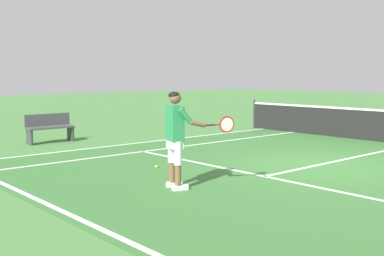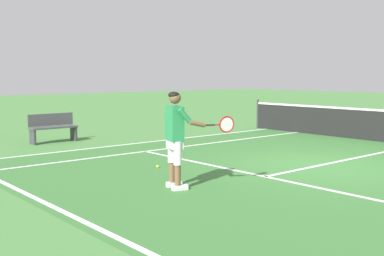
{
  "view_description": "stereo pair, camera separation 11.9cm",
  "coord_description": "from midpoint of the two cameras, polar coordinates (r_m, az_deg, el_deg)",
  "views": [
    {
      "loc": [
        6.1,
        -9.08,
        2.01
      ],
      "look_at": [
        -0.38,
        -3.39,
        1.05
      ],
      "focal_mm": 45.17,
      "sensor_mm": 36.0,
      "label": 1
    },
    {
      "loc": [
        6.18,
        -8.99,
        2.01
      ],
      "look_at": [
        -0.38,
        -3.39,
        1.05
      ],
      "focal_mm": 45.17,
      "sensor_mm": 36.0,
      "label": 2
    }
  ],
  "objects": [
    {
      "name": "line_doubles_left",
      "position": [
        14.46,
        -4.72,
        -1.64
      ],
      "size": [
        0.1,
        10.53,
        0.01
      ],
      "primitive_type": "cube",
      "color": "white",
      "rests_on": "ground"
    },
    {
      "name": "line_centre_service",
      "position": [
        12.25,
        18.81,
        -3.41
      ],
      "size": [
        0.1,
        6.4,
        0.01
      ],
      "primitive_type": "cube",
      "color": "white",
      "rests_on": "ground"
    },
    {
      "name": "tennis_ball_near_feet",
      "position": [
        10.45,
        -3.75,
        -4.56
      ],
      "size": [
        0.07,
        0.07,
        0.07
      ],
      "primitive_type": "sphere",
      "color": "#CCE02D",
      "rests_on": "ground"
    },
    {
      "name": "ground_plane",
      "position": [
        11.1,
        15.14,
        -4.29
      ],
      "size": [
        80.0,
        80.0,
        0.0
      ],
      "primitive_type": "plane",
      "color": "#477F3D"
    },
    {
      "name": "courtside_bench",
      "position": [
        14.84,
        -15.89,
        0.09
      ],
      "size": [
        0.4,
        1.4,
        0.85
      ],
      "color": "#47474C",
      "rests_on": "ground"
    },
    {
      "name": "line_baseline",
      "position": [
        7.16,
        -13.4,
        -10.1
      ],
      "size": [
        10.98,
        0.1,
        0.01
      ],
      "primitive_type": "cube",
      "color": "white",
      "rests_on": "ground"
    },
    {
      "name": "court_inner_surface",
      "position": [
        10.56,
        13.03,
        -4.77
      ],
      "size": [
        10.98,
        10.93,
        0.0
      ],
      "primitive_type": "cube",
      "color": "#387033",
      "rests_on": "ground"
    },
    {
      "name": "tennis_player",
      "position": [
        8.43,
        -1.47,
        -0.6
      ],
      "size": [
        0.89,
        1.03,
        1.71
      ],
      "color": "white",
      "rests_on": "ground"
    },
    {
      "name": "line_singles_left",
      "position": [
        13.38,
        -1.27,
        -2.27
      ],
      "size": [
        0.1,
        10.53,
        0.01
      ],
      "primitive_type": "cube",
      "color": "white",
      "rests_on": "ground"
    },
    {
      "name": "line_service",
      "position": [
        9.68,
        9.0,
        -5.68
      ],
      "size": [
        8.23,
        0.1,
        0.01
      ],
      "primitive_type": "cube",
      "color": "white",
      "rests_on": "ground"
    }
  ]
}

